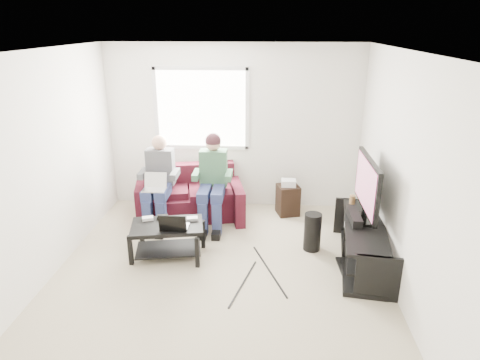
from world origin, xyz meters
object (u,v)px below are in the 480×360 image
end_table (288,199)px  tv (367,186)px  subwoofer (312,232)px  sofa (190,198)px  coffee_table (168,233)px  tv_stand (363,245)px

end_table → tv: bearing=-56.3°
subwoofer → sofa: bearing=151.8°
sofa → subwoofer: 2.06m
subwoofer → end_table: 1.16m
coffee_table → end_table: end_table is taller
sofa → tv: tv is taller
sofa → tv: 2.78m
coffee_table → tv: size_ratio=0.90×
tv_stand → tv: tv is taller
tv_stand → subwoofer: tv_stand is taller
tv → end_table: size_ratio=1.91×
sofa → tv: (2.42, -1.17, 0.70)m
sofa → subwoofer: sofa is taller
tv → coffee_table: bearing=-177.6°
sofa → end_table: sofa is taller
subwoofer → end_table: (-0.28, 1.13, 0.00)m
sofa → tv_stand: sofa is taller
coffee_table → tv: (2.48, 0.10, 0.67)m
tv_stand → end_table: 1.67m
tv → sofa: bearing=154.2°
coffee_table → end_table: bearing=41.7°
tv_stand → subwoofer: bearing=154.0°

